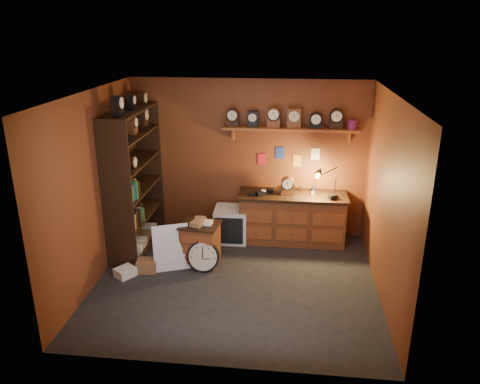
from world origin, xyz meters
The scene contains 11 objects.
floor centered at (0.00, 0.00, 0.00)m, with size 4.00×4.00×0.00m, color black.
room_shell centered at (0.04, 0.11, 1.72)m, with size 4.02×3.62×2.71m.
shelving_unit centered at (-1.79, 0.98, 1.25)m, with size 0.47×1.60×2.58m.
workbench centered at (0.78, 1.47, 0.47)m, with size 1.81×0.66×1.36m.
low_cabinet centered at (-0.62, 0.52, 0.36)m, with size 0.63×0.55×0.74m.
big_round_clock centered at (-0.53, 0.27, 0.24)m, with size 0.49×0.16×0.49m.
white_panel centered at (-1.02, 0.28, 0.00)m, with size 0.54×0.02×0.73m, color silver.
mini_fridge centered at (-0.25, 1.39, 0.29)m, with size 0.57×0.59×0.57m.
floor_box_a centered at (-1.38, 0.16, 0.09)m, with size 0.29×0.25×0.18m, color olive.
floor_box_b centered at (-1.65, -0.03, 0.07)m, with size 0.23×0.27×0.14m, color white.
floor_box_c centered at (-0.82, 1.06, 0.09)m, with size 0.24×0.20×0.18m, color olive.
Camera 1 is at (0.73, -5.90, 3.53)m, focal length 35.00 mm.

